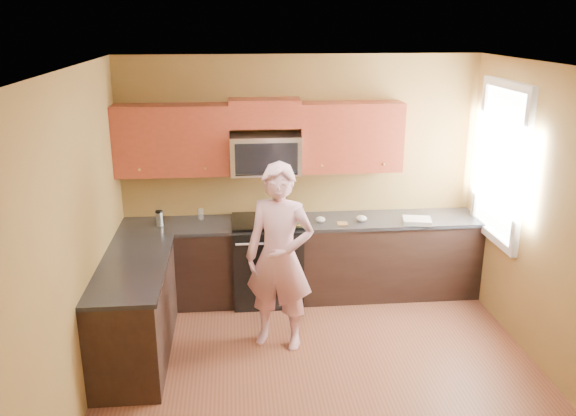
{
  "coord_description": "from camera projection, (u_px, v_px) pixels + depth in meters",
  "views": [
    {
      "loc": [
        -0.74,
        -4.44,
        3.06
      ],
      "look_at": [
        -0.2,
        1.3,
        1.2
      ],
      "focal_mm": 36.73,
      "sensor_mm": 36.0,
      "label": 1
    }
  ],
  "objects": [
    {
      "name": "napkin_a",
      "position": [
        320.0,
        220.0,
        6.47
      ],
      "size": [
        0.14,
        0.15,
        0.06
      ],
      "primitive_type": "ellipsoid",
      "rotation": [
        0.0,
        0.0,
        0.3
      ],
      "color": "silver",
      "rests_on": "countertop_back"
    },
    {
      "name": "countertop_back",
      "position": [
        303.0,
        222.0,
        6.53
      ],
      "size": [
        4.0,
        0.62,
        0.04
      ],
      "primitive_type": "cube",
      "color": "black",
      "rests_on": "cabinet_back_run"
    },
    {
      "name": "napkin_b",
      "position": [
        361.0,
        219.0,
        6.5
      ],
      "size": [
        0.13,
        0.14,
        0.07
      ],
      "primitive_type": "ellipsoid",
      "rotation": [
        0.0,
        0.0,
        0.06
      ],
      "color": "silver",
      "rests_on": "countertop_back"
    },
    {
      "name": "wall_back",
      "position": [
        300.0,
        176.0,
        6.69
      ],
      "size": [
        4.0,
        0.0,
        4.0
      ],
      "primitive_type": "plane",
      "rotation": [
        1.57,
        0.0,
        0.0
      ],
      "color": "brown",
      "rests_on": "ground"
    },
    {
      "name": "frying_pan",
      "position": [
        272.0,
        224.0,
        6.35
      ],
      "size": [
        0.44,
        0.57,
        0.07
      ],
      "primitive_type": null,
      "rotation": [
        0.0,
        0.0,
        0.32
      ],
      "color": "black",
      "rests_on": "stove"
    },
    {
      "name": "travel_mug",
      "position": [
        160.0,
        226.0,
        6.37
      ],
      "size": [
        0.09,
        0.09,
        0.17
      ],
      "primitive_type": null,
      "rotation": [
        0.0,
        0.0,
        -0.12
      ],
      "color": "silver",
      "rests_on": "countertop_back"
    },
    {
      "name": "countertop_left",
      "position": [
        132.0,
        268.0,
        5.35
      ],
      "size": [
        0.62,
        1.6,
        0.04
      ],
      "primitive_type": "cube",
      "color": "black",
      "rests_on": "cabinet_left_run"
    },
    {
      "name": "upper_cab_over_mw",
      "position": [
        265.0,
        113.0,
        6.27
      ],
      "size": [
        0.76,
        0.33,
        0.3
      ],
      "primitive_type": "cube",
      "color": "maroon",
      "rests_on": "wall_back"
    },
    {
      "name": "cabinet_left_run",
      "position": [
        135.0,
        313.0,
        5.49
      ],
      "size": [
        0.6,
        1.6,
        0.88
      ],
      "primitive_type": "cube",
      "color": "black",
      "rests_on": "floor"
    },
    {
      "name": "upper_cab_left",
      "position": [
        174.0,
        174.0,
        6.38
      ],
      "size": [
        1.22,
        0.33,
        0.75
      ],
      "primitive_type": null,
      "color": "maroon",
      "rests_on": "wall_back"
    },
    {
      "name": "toast_slice",
      "position": [
        343.0,
        224.0,
        6.41
      ],
      "size": [
        0.12,
        0.12,
        0.01
      ],
      "primitive_type": "cube",
      "rotation": [
        0.0,
        0.0,
        -0.07
      ],
      "color": "#B27F47",
      "rests_on": "countertop_back"
    },
    {
      "name": "floor",
      "position": [
        324.0,
        381.0,
        5.21
      ],
      "size": [
        4.0,
        4.0,
        0.0
      ],
      "primitive_type": "plane",
      "color": "brown",
      "rests_on": "ground"
    },
    {
      "name": "upper_cab_right",
      "position": [
        350.0,
        170.0,
        6.55
      ],
      "size": [
        1.12,
        0.33,
        0.75
      ],
      "primitive_type": null,
      "color": "maroon",
      "rests_on": "wall_back"
    },
    {
      "name": "microwave",
      "position": [
        266.0,
        173.0,
        6.43
      ],
      "size": [
        0.76,
        0.4,
        0.42
      ],
      "primitive_type": null,
      "color": "silver",
      "rests_on": "wall_back"
    },
    {
      "name": "wall_front",
      "position": [
        391.0,
        382.0,
        2.9
      ],
      "size": [
        4.0,
        0.0,
        4.0
      ],
      "primitive_type": "plane",
      "rotation": [
        -1.57,
        0.0,
        0.0
      ],
      "color": "brown",
      "rests_on": "ground"
    },
    {
      "name": "wall_right",
      "position": [
        561.0,
        231.0,
        4.97
      ],
      "size": [
        0.0,
        4.0,
        4.0
      ],
      "primitive_type": "plane",
      "rotation": [
        1.57,
        0.0,
        -1.57
      ],
      "color": "brown",
      "rests_on": "ground"
    },
    {
      "name": "butter_tub",
      "position": [
        298.0,
        227.0,
        6.34
      ],
      "size": [
        0.14,
        0.14,
        0.08
      ],
      "primitive_type": null,
      "rotation": [
        0.0,
        0.0,
        -0.18
      ],
      "color": "#F4B640",
      "rests_on": "countertop_back"
    },
    {
      "name": "window",
      "position": [
        501.0,
        163.0,
        6.02
      ],
      "size": [
        0.06,
        1.06,
        1.66
      ],
      "primitive_type": null,
      "color": "white",
      "rests_on": "wall_right"
    },
    {
      "name": "dish_towel",
      "position": [
        417.0,
        221.0,
        6.45
      ],
      "size": [
        0.35,
        0.3,
        0.05
      ],
      "primitive_type": "cube",
      "rotation": [
        0.0,
        0.0,
        -0.22
      ],
      "color": "white",
      "rests_on": "countertop_back"
    },
    {
      "name": "ceiling",
      "position": [
        331.0,
        69.0,
        4.38
      ],
      "size": [
        4.0,
        4.0,
        0.0
      ],
      "primitive_type": "plane",
      "rotation": [
        3.14,
        0.0,
        0.0
      ],
      "color": "white",
      "rests_on": "ground"
    },
    {
      "name": "wall_left",
      "position": [
        75.0,
        247.0,
        4.62
      ],
      "size": [
        0.0,
        4.0,
        4.0
      ],
      "primitive_type": "plane",
      "rotation": [
        1.57,
        0.0,
        1.57
      ],
      "color": "brown",
      "rests_on": "ground"
    },
    {
      "name": "woman",
      "position": [
        280.0,
        258.0,
        5.55
      ],
      "size": [
        0.78,
        0.64,
        1.82
      ],
      "primitive_type": "imported",
      "rotation": [
        0.0,
        0.0,
        -0.36
      ],
      "color": "pink",
      "rests_on": "floor"
    },
    {
      "name": "stove",
      "position": [
        267.0,
        260.0,
        6.61
      ],
      "size": [
        0.76,
        0.65,
        0.95
      ],
      "primitive_type": null,
      "color": "black",
      "rests_on": "floor"
    },
    {
      "name": "glass_b",
      "position": [
        201.0,
        214.0,
        6.56
      ],
      "size": [
        0.08,
        0.08,
        0.12
      ],
      "primitive_type": "cylinder",
      "rotation": [
        0.0,
        0.0,
        0.12
      ],
      "color": "silver",
      "rests_on": "countertop_back"
    },
    {
      "name": "cabinet_back_run",
      "position": [
        302.0,
        260.0,
        6.69
      ],
      "size": [
        4.0,
        0.6,
        0.88
      ],
      "primitive_type": "cube",
      "color": "black",
      "rests_on": "floor"
    }
  ]
}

